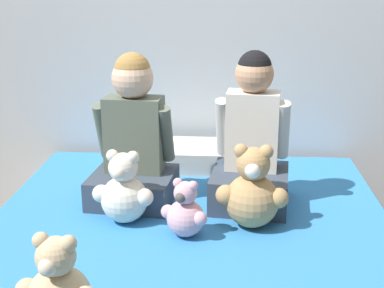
{
  "coord_description": "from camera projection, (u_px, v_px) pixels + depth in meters",
  "views": [
    {
      "loc": [
        0.13,
        -1.79,
        1.42
      ],
      "look_at": [
        0.0,
        0.27,
        0.76
      ],
      "focal_mm": 50.0,
      "sensor_mm": 36.0,
      "label": 1
    }
  ],
  "objects": [
    {
      "name": "teddy_bear_held_by_right_child",
      "position": [
        252.0,
        193.0,
        2.05
      ],
      "size": [
        0.28,
        0.21,
        0.33
      ],
      "rotation": [
        0.0,
        0.0,
        -0.08
      ],
      "color": "tan",
      "rests_on": "bed"
    },
    {
      "name": "pillow_at_headboard",
      "position": [
        198.0,
        156.0,
        2.73
      ],
      "size": [
        0.56,
        0.31,
        0.11
      ],
      "color": "silver",
      "rests_on": "bed"
    },
    {
      "name": "child_on_left",
      "position": [
        133.0,
        141.0,
        2.27
      ],
      "size": [
        0.38,
        0.35,
        0.64
      ],
      "rotation": [
        0.0,
        0.0,
        -0.1
      ],
      "color": "#384251",
      "rests_on": "bed"
    },
    {
      "name": "teddy_bear_held_by_left_child",
      "position": [
        124.0,
        192.0,
        2.1
      ],
      "size": [
        0.25,
        0.19,
        0.3
      ],
      "rotation": [
        0.0,
        0.0,
        -0.15
      ],
      "color": "silver",
      "rests_on": "bed"
    },
    {
      "name": "wall_behind_bed",
      "position": [
        202.0,
        9.0,
        2.77
      ],
      "size": [
        8.0,
        0.06,
        2.5
      ],
      "color": "silver",
      "rests_on": "ground_plane"
    },
    {
      "name": "teddy_bear_between_children",
      "position": [
        185.0,
        212.0,
        1.99
      ],
      "size": [
        0.18,
        0.14,
        0.23
      ],
      "rotation": [
        0.0,
        0.0,
        -0.41
      ],
      "color": "#DBA3B2",
      "rests_on": "bed"
    },
    {
      "name": "child_on_right",
      "position": [
        251.0,
        146.0,
        2.24
      ],
      "size": [
        0.35,
        0.37,
        0.65
      ],
      "rotation": [
        0.0,
        0.0,
        -0.11
      ],
      "color": "#384251",
      "rests_on": "bed"
    }
  ]
}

